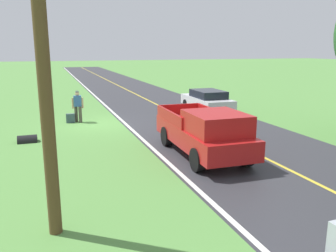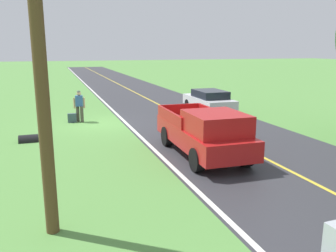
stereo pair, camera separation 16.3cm
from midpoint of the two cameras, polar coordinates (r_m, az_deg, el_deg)
ground_plane at (r=19.09m, az=-11.38°, el=0.33°), size 200.00×200.00×0.00m
road_surface at (r=20.32m, az=2.42°, el=1.31°), size 7.50×120.00×0.00m
lane_edge_line at (r=19.30m, az=-7.47°, el=0.63°), size 0.16×117.60×0.00m
lane_centre_line at (r=20.32m, az=2.42°, el=1.32°), size 0.14×117.60×0.00m
hitchhiker_walking at (r=19.69m, az=-14.78°, el=3.43°), size 0.62×0.53×1.75m
suitcase_carried at (r=19.74m, az=-15.88°, el=1.23°), size 0.48×0.24×0.49m
pickup_truck_passing at (r=12.96m, az=5.79°, el=-0.88°), size 2.18×5.44×1.82m
sedan_near_oncoming at (r=22.23m, az=6.20°, el=4.20°), size 1.97×4.42×1.41m
utility_pole_roadside at (r=7.46m, az=-20.31°, el=9.16°), size 0.28×0.28×7.25m
drainage_culvert at (r=16.34m, az=-22.24°, el=-2.43°), size 0.80×0.60×0.60m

